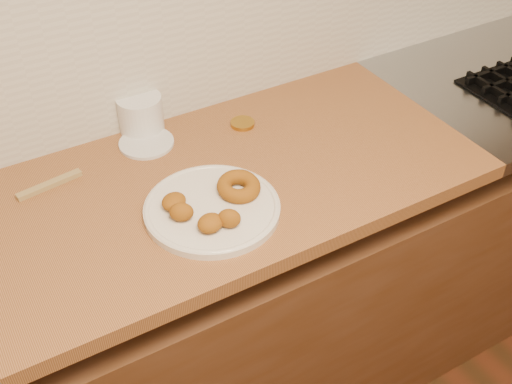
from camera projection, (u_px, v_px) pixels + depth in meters
base_cabinet at (262, 300)px, 1.89m from camera, size 3.60×0.60×0.77m
donut_plate at (212, 209)px, 1.41m from camera, size 0.30×0.30×0.02m
ring_donut at (238, 186)px, 1.43m from camera, size 0.12×0.12×0.04m
fried_dough_chunks at (198, 214)px, 1.35m from camera, size 0.14×0.18×0.04m
plastic_tub at (141, 114)px, 1.63m from camera, size 0.13×0.13×0.10m
tub_lid at (146, 143)px, 1.61m from camera, size 0.18×0.18×0.01m
brass_jar_lid at (242, 123)px, 1.68m from camera, size 0.08×0.08×0.01m
wooden_utensil at (50, 185)px, 1.48m from camera, size 0.16×0.04×0.01m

